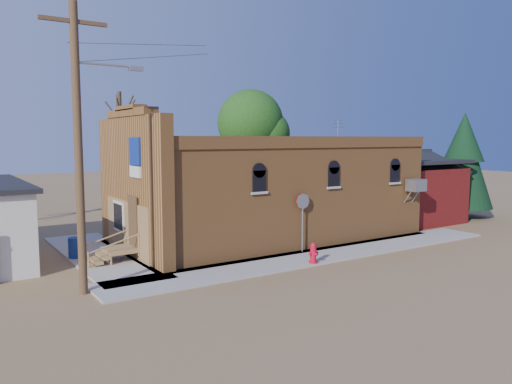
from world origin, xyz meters
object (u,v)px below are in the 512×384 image
utility_pole (80,143)px  fire_hydrant (313,253)px  stop_sign (303,207)px  trash_barrel (75,248)px  brick_bar (264,191)px

utility_pole → fire_hydrant: bearing=-8.2°
stop_sign → trash_barrel: bearing=176.0°
fire_hydrant → brick_bar: bearing=55.0°
brick_bar → stop_sign: size_ratio=6.54×
stop_sign → trash_barrel: size_ratio=3.02×
brick_bar → utility_pole: 10.96m
brick_bar → trash_barrel: brick_bar is taller
stop_sign → trash_barrel: (-8.42, 4.19, -1.51)m
fire_hydrant → stop_sign: (0.89, 1.80, 1.53)m
brick_bar → stop_sign: bearing=-98.1°
fire_hydrant → stop_sign: bearing=43.2°
fire_hydrant → trash_barrel: size_ratio=0.97×
trash_barrel → stop_sign: bearing=-26.5°
brick_bar → fire_hydrant: 5.98m
utility_pole → trash_barrel: 6.48m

